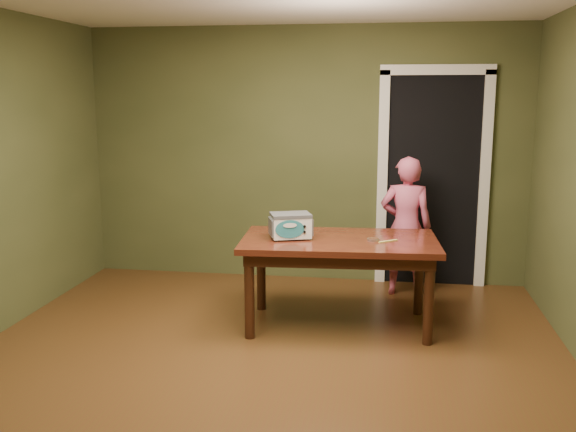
{
  "coord_description": "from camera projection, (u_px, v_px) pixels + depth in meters",
  "views": [
    {
      "loc": [
        0.83,
        -4.04,
        1.93
      ],
      "look_at": [
        0.06,
        1.0,
        0.95
      ],
      "focal_mm": 40.0,
      "sensor_mm": 36.0,
      "label": 1
    }
  ],
  "objects": [
    {
      "name": "dining_table",
      "position": [
        339.0,
        250.0,
        5.29
      ],
      "size": [
        1.65,
        0.99,
        0.75
      ],
      "rotation": [
        0.0,
        0.0,
        0.06
      ],
      "color": "#3D140E",
      "rests_on": "floor"
    },
    {
      "name": "child",
      "position": [
        406.0,
        226.0,
        6.13
      ],
      "size": [
        0.51,
        0.35,
        1.35
      ],
      "primitive_type": "imported",
      "rotation": [
        0.0,
        0.0,
        3.09
      ],
      "color": "#D3577B",
      "rests_on": "floor"
    },
    {
      "name": "spatula",
      "position": [
        388.0,
        241.0,
        5.17
      ],
      "size": [
        0.16,
        0.13,
        0.01
      ],
      "primitive_type": "cube",
      "rotation": [
        0.0,
        0.0,
        0.68
      ],
      "color": "#D1C45A",
      "rests_on": "dining_table"
    },
    {
      "name": "baking_pan",
      "position": [
        373.0,
        239.0,
        5.2
      ],
      "size": [
        0.1,
        0.1,
        0.02
      ],
      "color": "silver",
      "rests_on": "dining_table"
    },
    {
      "name": "room_shell",
      "position": [
        255.0,
        129.0,
        4.08
      ],
      "size": [
        4.52,
        5.02,
        2.61
      ],
      "color": "#4D512B",
      "rests_on": "ground"
    },
    {
      "name": "floor",
      "position": [
        258.0,
        378.0,
        4.41
      ],
      "size": [
        5.0,
        5.0,
        0.0
      ],
      "primitive_type": "plane",
      "color": "#502D17",
      "rests_on": "ground"
    },
    {
      "name": "doorway",
      "position": [
        431.0,
        178.0,
        6.71
      ],
      "size": [
        1.1,
        0.66,
        2.25
      ],
      "color": "black",
      "rests_on": "ground"
    },
    {
      "name": "toy_oven",
      "position": [
        291.0,
        225.0,
        5.26
      ],
      "size": [
        0.39,
        0.32,
        0.21
      ],
      "rotation": [
        0.0,
        0.0,
        0.33
      ],
      "color": "#4C4F54",
      "rests_on": "dining_table"
    }
  ]
}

